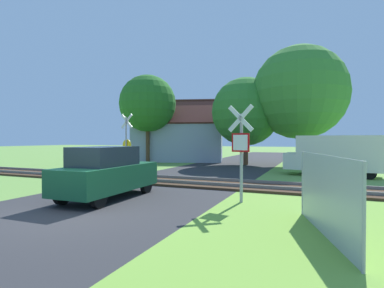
% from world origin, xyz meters
% --- Properties ---
extents(ground_plane, '(160.00, 160.00, 0.00)m').
position_xyz_m(ground_plane, '(0.00, 0.00, 0.00)').
color(ground_plane, '#6B9942').
extents(road_asphalt, '(6.69, 80.00, 0.01)m').
position_xyz_m(road_asphalt, '(0.00, 2.00, 0.00)').
color(road_asphalt, '#2D2D30').
rests_on(road_asphalt, ground).
extents(rail_track, '(60.00, 2.60, 0.22)m').
position_xyz_m(rail_track, '(0.00, 6.65, 0.06)').
color(rail_track, '#422D1E').
rests_on(rail_track, ground).
extents(stop_sign_near, '(0.87, 0.21, 3.14)m').
position_xyz_m(stop_sign_near, '(3.96, 3.45, 1.79)').
color(stop_sign_near, '#9E9EA5').
rests_on(stop_sign_near, ground).
extents(crossing_sign_far, '(0.87, 0.18, 3.55)m').
position_xyz_m(crossing_sign_far, '(-4.22, 8.87, 1.96)').
color(crossing_sign_far, '#9E9EA5').
rests_on(crossing_sign_far, ground).
extents(house, '(9.67, 7.66, 5.83)m').
position_xyz_m(house, '(-5.91, 19.89, 1.96)').
color(house, '#99A3B7').
rests_on(house, ground).
extents(tree_left, '(4.91, 4.91, 7.61)m').
position_xyz_m(tree_left, '(-7.38, 16.52, 5.14)').
color(tree_left, '#513823').
rests_on(tree_left, ground).
extents(tree_center, '(5.42, 5.42, 6.95)m').
position_xyz_m(tree_center, '(0.97, 17.66, 4.24)').
color(tree_center, '#513823').
rests_on(tree_center, ground).
extents(tree_right, '(6.94, 6.94, 8.99)m').
position_xyz_m(tree_right, '(5.00, 17.68, 5.52)').
color(tree_right, '#513823').
rests_on(tree_right, ground).
extents(mail_truck, '(5.04, 2.25, 2.24)m').
position_xyz_m(mail_truck, '(7.11, 12.29, 1.24)').
color(mail_truck, silver).
rests_on(mail_truck, ground).
extents(parked_car, '(1.71, 4.03, 1.78)m').
position_xyz_m(parked_car, '(-0.42, 2.32, 0.89)').
color(parked_car, '#144C2D').
rests_on(parked_car, ground).
extents(fence_panel, '(1.06, 3.53, 1.70)m').
position_xyz_m(fence_panel, '(6.35, 0.88, 0.85)').
color(fence_panel, '#9E9EA5').
rests_on(fence_panel, ground).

